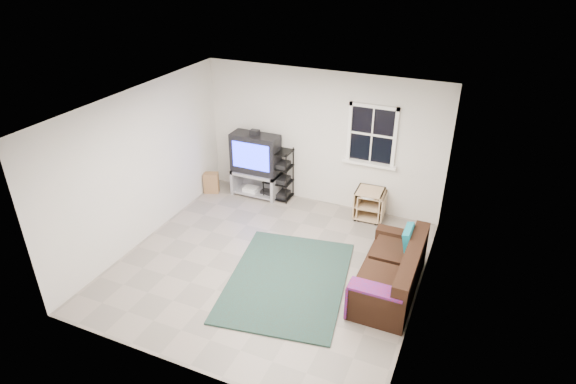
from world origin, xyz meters
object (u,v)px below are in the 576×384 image
at_px(av_rack, 278,177).
at_px(side_table_right, 372,203).
at_px(sofa, 392,274).
at_px(side_table_left, 369,202).
at_px(tv_unit, 256,160).

bearing_deg(av_rack, side_table_right, -0.55).
distance_m(side_table_right, sofa, 2.09).
bearing_deg(av_rack, sofa, -35.65).
bearing_deg(av_rack, side_table_left, -0.33).
xyz_separation_m(av_rack, side_table_left, (1.85, -0.01, -0.16)).
xyz_separation_m(side_table_left, side_table_right, (0.05, -0.01, -0.00)).
bearing_deg(av_rack, tv_unit, -174.29).
xyz_separation_m(tv_unit, side_table_left, (2.31, 0.04, -0.46)).
distance_m(tv_unit, sofa, 3.72).
bearing_deg(side_table_left, side_table_right, -9.26).
height_order(side_table_right, sofa, sofa).
height_order(tv_unit, side_table_right, tv_unit).
distance_m(av_rack, sofa, 3.34).
xyz_separation_m(side_table_right, sofa, (0.81, -1.92, -0.01)).
xyz_separation_m(av_rack, sofa, (2.71, -1.94, -0.17)).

